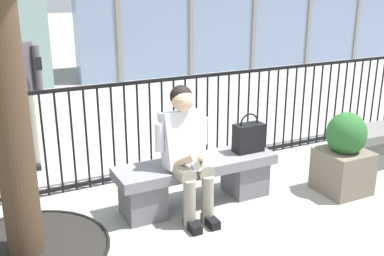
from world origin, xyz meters
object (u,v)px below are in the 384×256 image
(seated_person_with_phone, at_px, (186,148))
(bystander_at_railing, at_px, (17,85))
(planter, at_px, (344,156))
(stone_bench, at_px, (197,178))
(handbag_on_bench, at_px, (249,137))

(seated_person_with_phone, distance_m, bystander_at_railing, 2.20)
(seated_person_with_phone, bearing_deg, planter, -10.66)
(bystander_at_railing, bearing_deg, seated_person_with_phone, -56.24)
(stone_bench, distance_m, planter, 1.54)
(stone_bench, relative_size, bystander_at_railing, 0.94)
(stone_bench, distance_m, handbag_on_bench, 0.67)
(handbag_on_bench, distance_m, bystander_at_railing, 2.61)
(stone_bench, distance_m, seated_person_with_phone, 0.44)
(seated_person_with_phone, bearing_deg, handbag_on_bench, 8.92)
(handbag_on_bench, bearing_deg, bystander_at_railing, 139.35)
(bystander_at_railing, bearing_deg, handbag_on_bench, -40.65)
(planter, bearing_deg, stone_bench, 163.38)
(seated_person_with_phone, distance_m, planter, 1.69)
(stone_bench, xyz_separation_m, planter, (1.47, -0.44, 0.12))
(seated_person_with_phone, bearing_deg, stone_bench, 36.23)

